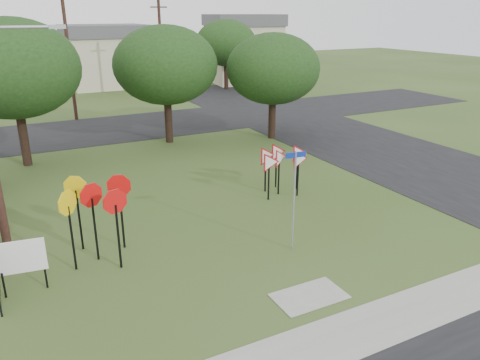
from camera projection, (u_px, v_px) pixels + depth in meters
name	position (u px, v px, depth m)	size (l,w,h in m)	color
ground	(266.00, 258.00, 14.95)	(140.00, 140.00, 0.00)	#2F471A
sidewalk	(352.00, 333.00, 11.43)	(30.00, 1.60, 0.02)	gray
street_right	(353.00, 141.00, 28.48)	(8.00, 50.00, 0.02)	black
street_far	(117.00, 128.00, 31.67)	(60.00, 8.00, 0.02)	black
curb_pad	(309.00, 296.00, 12.94)	(2.00, 1.20, 0.02)	gray
street_name_sign	(294.00, 196.00, 14.92)	(0.69, 0.10, 3.34)	#A0A2A9
stop_sign_cluster	(95.00, 203.00, 14.32)	(2.36, 2.10, 2.59)	black
yield_sign_cluster	(281.00, 159.00, 19.86)	(2.69, 1.40, 2.09)	black
info_board	(21.00, 259.00, 12.77)	(1.28, 0.21, 1.61)	black
far_pole_a	(69.00, 55.00, 32.60)	(1.40, 0.24, 9.00)	#3B231B
far_pole_b	(161.00, 51.00, 39.48)	(1.40, 0.24, 8.50)	#3B231B
house_mid	(107.00, 55.00, 49.06)	(8.40, 8.40, 6.20)	beige
house_right	(243.00, 48.00, 51.58)	(8.30, 8.30, 7.20)	beige
tree_near_left	(13.00, 69.00, 22.42)	(6.40, 6.40, 7.27)	black
tree_near_mid	(166.00, 65.00, 26.82)	(6.00, 6.00, 6.80)	black
tree_near_right	(273.00, 69.00, 27.84)	(5.60, 5.60, 6.33)	black
tree_far_right	(226.00, 43.00, 46.21)	(6.00, 6.00, 6.80)	black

